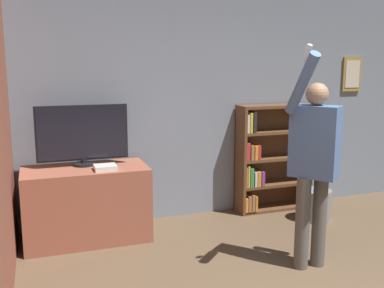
{
  "coord_description": "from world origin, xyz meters",
  "views": [
    {
      "loc": [
        -2.09,
        -1.99,
        1.86
      ],
      "look_at": [
        -0.7,
        1.96,
        1.1
      ],
      "focal_mm": 42.0,
      "sensor_mm": 36.0,
      "label": 1
    }
  ],
  "objects_px": {
    "game_console": "(105,167)",
    "waste_bin": "(316,205)",
    "television": "(82,135)",
    "person": "(314,159)",
    "bookshelf": "(268,159)"
  },
  "relations": [
    {
      "from": "person",
      "to": "waste_bin",
      "type": "bearing_deg",
      "value": 105.0
    },
    {
      "from": "television",
      "to": "person",
      "type": "bearing_deg",
      "value": -38.22
    },
    {
      "from": "television",
      "to": "person",
      "type": "relative_size",
      "value": 0.47
    },
    {
      "from": "game_console",
      "to": "waste_bin",
      "type": "bearing_deg",
      "value": -3.17
    },
    {
      "from": "person",
      "to": "waste_bin",
      "type": "relative_size",
      "value": 5.42
    },
    {
      "from": "game_console",
      "to": "person",
      "type": "relative_size",
      "value": 0.11
    },
    {
      "from": "game_console",
      "to": "waste_bin",
      "type": "xyz_separation_m",
      "value": [
        2.46,
        -0.14,
        -0.62
      ]
    },
    {
      "from": "game_console",
      "to": "person",
      "type": "height_order",
      "value": "person"
    },
    {
      "from": "television",
      "to": "bookshelf",
      "type": "xyz_separation_m",
      "value": [
        2.28,
        0.13,
        -0.46
      ]
    },
    {
      "from": "bookshelf",
      "to": "television",
      "type": "bearing_deg",
      "value": -176.68
    },
    {
      "from": "person",
      "to": "television",
      "type": "bearing_deg",
      "value": -166.37
    },
    {
      "from": "television",
      "to": "bookshelf",
      "type": "distance_m",
      "value": 2.33
    },
    {
      "from": "game_console",
      "to": "waste_bin",
      "type": "height_order",
      "value": "game_console"
    },
    {
      "from": "game_console",
      "to": "person",
      "type": "distance_m",
      "value": 2.07
    },
    {
      "from": "person",
      "to": "waste_bin",
      "type": "xyz_separation_m",
      "value": [
        0.79,
        1.06,
        -0.84
      ]
    }
  ]
}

